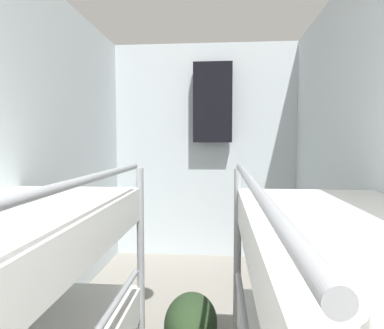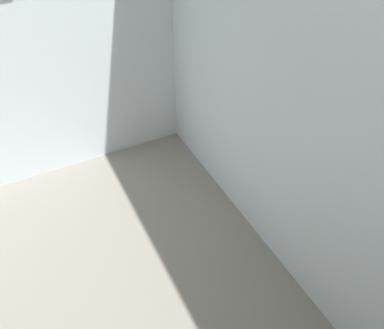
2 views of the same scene
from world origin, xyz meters
name	(u,v)px [view 1 (image 1 of 2)]	position (x,y,z in m)	size (l,w,h in m)	color
wall_back	(205,151)	(0.00, 4.47, 1.25)	(2.25, 0.06, 2.51)	silver
duffel_bag	(191,322)	(0.00, 2.57, 0.17)	(0.35, 0.52, 0.35)	#23381E
hanging_coat	(213,103)	(0.10, 4.32, 1.81)	(0.44, 0.12, 0.90)	black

